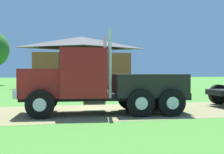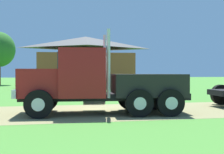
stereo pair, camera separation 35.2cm
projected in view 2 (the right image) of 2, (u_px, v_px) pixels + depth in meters
The scene contains 4 objects.
ground_plane at pixel (104, 111), 13.22m from camera, with size 200.00×200.00×0.00m, color #458330.
dirt_track at pixel (104, 111), 13.22m from camera, with size 120.00×5.69×0.01m, color #868053.
truck_foreground_white at pixel (99, 83), 12.51m from camera, with size 7.27×3.20×3.47m.
shed_building at pixel (86, 63), 34.09m from camera, with size 11.38×7.08×5.93m.
Camera 2 is at (-2.27, -13.01, 1.73)m, focal length 47.25 mm.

